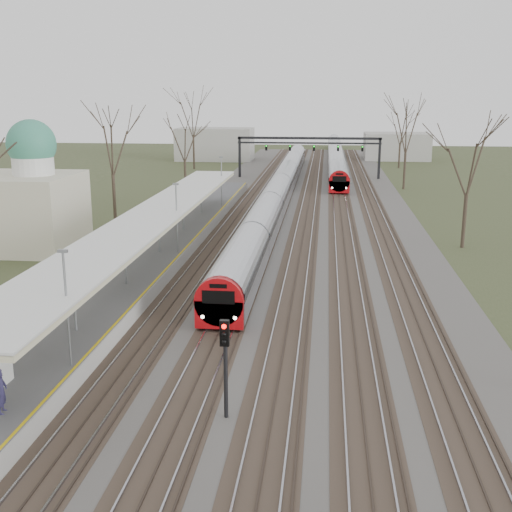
{
  "coord_description": "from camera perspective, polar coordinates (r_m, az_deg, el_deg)",
  "views": [
    {
      "loc": [
        2.82,
        -10.19,
        12.18
      ],
      "look_at": [
        -1.53,
        29.75,
        2.0
      ],
      "focal_mm": 45.0,
      "sensor_mm": 36.0,
      "label": 1
    }
  ],
  "objects": [
    {
      "name": "track_bed",
      "position": [
        66.35,
        3.92,
        3.66
      ],
      "size": [
        24.0,
        160.0,
        0.22
      ],
      "color": "#474442",
      "rests_on": "ground"
    },
    {
      "name": "platform",
      "position": [
        50.51,
        -7.55,
        0.72
      ],
      "size": [
        3.5,
        69.0,
        1.0
      ],
      "primitive_type": "cube",
      "color": "#9E9B93",
      "rests_on": "ground"
    },
    {
      "name": "canopy",
      "position": [
        45.53,
        -9.02,
        3.6
      ],
      "size": [
        4.1,
        50.0,
        3.11
      ],
      "color": "slate",
      "rests_on": "platform"
    },
    {
      "name": "dome_building",
      "position": [
        54.73,
        -20.56,
        4.42
      ],
      "size": [
        10.0,
        8.0,
        10.3
      ],
      "color": "beige",
      "rests_on": "ground"
    },
    {
      "name": "signal_gantry",
      "position": [
        95.49,
        4.75,
        9.8
      ],
      "size": [
        21.0,
        0.59,
        6.08
      ],
      "color": "black",
      "rests_on": "ground"
    },
    {
      "name": "tree_west_far",
      "position": [
        61.61,
        -12.76,
        10.0
      ],
      "size": [
        5.5,
        5.5,
        11.33
      ],
      "color": "#2D231C",
      "rests_on": "ground"
    },
    {
      "name": "tree_east_far",
      "position": [
        53.6,
        18.43,
        8.26
      ],
      "size": [
        5.0,
        5.0,
        10.3
      ],
      "color": "#2D231C",
      "rests_on": "ground"
    },
    {
      "name": "train_near",
      "position": [
        76.8,
        2.2,
        6.2
      ],
      "size": [
        2.62,
        90.21,
        3.05
      ],
      "color": "#A2A5AC",
      "rests_on": "ground"
    },
    {
      "name": "train_far",
      "position": [
        117.06,
        7.1,
        8.86
      ],
      "size": [
        2.62,
        75.21,
        3.05
      ],
      "color": "#A2A5AC",
      "rests_on": "ground"
    },
    {
      "name": "passenger",
      "position": [
        25.14,
        -21.72,
        -11.09
      ],
      "size": [
        0.53,
        0.7,
        1.72
      ],
      "primitive_type": "imported",
      "rotation": [
        0.0,
        0.0,
        1.77
      ],
      "color": "#2D284D",
      "rests_on": "platform"
    },
    {
      "name": "signal_post",
      "position": [
        24.28,
        -2.76,
        -8.71
      ],
      "size": [
        0.35,
        0.45,
        4.1
      ],
      "color": "black",
      "rests_on": "ground"
    }
  ]
}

